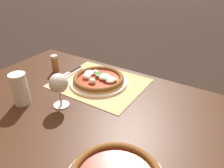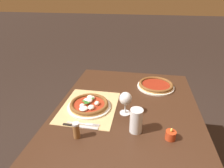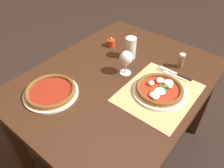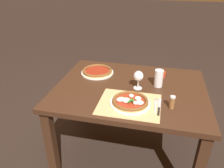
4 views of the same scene
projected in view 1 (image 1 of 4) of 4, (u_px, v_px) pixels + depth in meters
name	position (u px, v px, depth m)	size (l,w,h in m)	color
dining_table	(73.00, 129.00, 0.98)	(1.24, 0.96, 0.74)	#382114
paper_placemat	(100.00, 83.00, 1.13)	(0.45, 0.37, 0.00)	tan
pizza_near	(99.00, 79.00, 1.12)	(0.30, 0.30, 0.05)	silver
wine_glass	(59.00, 85.00, 0.91)	(0.08, 0.08, 0.16)	silver
pint_glass	(20.00, 90.00, 0.95)	(0.07, 0.07, 0.15)	silver
fork	(70.00, 75.00, 1.21)	(0.02, 0.20, 0.00)	#B7B7BC
knife	(68.00, 73.00, 1.23)	(0.02, 0.22, 0.01)	black
pepper_shaker	(55.00, 63.00, 1.24)	(0.04, 0.04, 0.10)	brown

